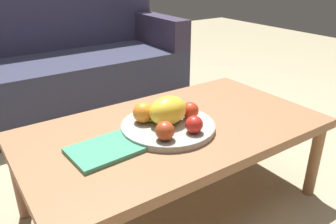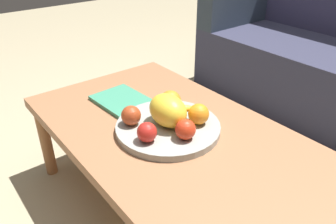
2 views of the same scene
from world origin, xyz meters
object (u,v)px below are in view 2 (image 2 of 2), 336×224
at_px(melon_large_front, 168,110).
at_px(apple_left, 147,132).
at_px(fruit_bowl, 168,127).
at_px(orange_front, 199,114).
at_px(apple_front, 185,129).
at_px(orange_left, 170,101).
at_px(banana_bunch, 173,114).
at_px(apple_right, 131,115).
at_px(coffee_table, 177,143).
at_px(magazine, 124,101).

bearing_deg(melon_large_front, apple_left, -72.59).
xyz_separation_m(fruit_bowl, melon_large_front, (-0.00, -0.00, 0.07)).
bearing_deg(orange_front, apple_front, -66.31).
relative_size(orange_left, banana_bunch, 0.53).
bearing_deg(apple_right, orange_front, 53.15).
distance_m(orange_left, apple_left, 0.21).
bearing_deg(fruit_bowl, coffee_table, 17.70).
height_order(fruit_bowl, banana_bunch, banana_bunch).
distance_m(coffee_table, orange_front, 0.13).
relative_size(coffee_table, apple_front, 17.66).
relative_size(apple_front, banana_bunch, 0.45).
height_order(coffee_table, orange_left, orange_left).
bearing_deg(melon_large_front, orange_left, 136.22).
bearing_deg(apple_front, melon_large_front, 175.48).
height_order(apple_front, apple_left, apple_front).
bearing_deg(banana_bunch, apple_front, -20.30).
height_order(melon_large_front, magazine, melon_large_front).
bearing_deg(coffee_table, orange_front, 73.75).
height_order(apple_right, magazine, apple_right).
height_order(orange_front, apple_front, orange_front).
height_order(apple_front, apple_right, apple_right).
bearing_deg(fruit_bowl, melon_large_front, -113.22).
height_order(orange_front, orange_left, orange_left).
xyz_separation_m(coffee_table, fruit_bowl, (-0.04, -0.01, 0.05)).
xyz_separation_m(orange_left, apple_right, (-0.01, -0.17, -0.01)).
bearing_deg(orange_front, apple_left, -96.63).
bearing_deg(apple_left, orange_front, 83.37).
xyz_separation_m(melon_large_front, magazine, (-0.27, -0.02, -0.07)).
relative_size(orange_left, apple_right, 1.16).
bearing_deg(fruit_bowl, orange_left, 136.44).
height_order(orange_front, apple_right, orange_front).
height_order(melon_large_front, orange_front, melon_large_front).
distance_m(fruit_bowl, orange_front, 0.12).
distance_m(orange_left, apple_front, 0.19).
distance_m(melon_large_front, banana_bunch, 0.05).
distance_m(coffee_table, apple_front, 0.12).
xyz_separation_m(orange_left, banana_bunch, (0.06, -0.03, -0.01)).
xyz_separation_m(fruit_bowl, apple_left, (0.04, -0.12, 0.05)).
height_order(melon_large_front, apple_left, melon_large_front).
bearing_deg(banana_bunch, apple_left, -72.40).
xyz_separation_m(coffee_table, apple_front, (0.07, -0.02, 0.10)).
bearing_deg(coffee_table, apple_front, -17.30).
xyz_separation_m(coffee_table, apple_right, (-0.12, -0.11, 0.10)).
distance_m(apple_right, magazine, 0.21).
height_order(coffee_table, apple_right, apple_right).
height_order(coffee_table, apple_front, apple_front).
bearing_deg(orange_left, banana_bunch, -29.74).
bearing_deg(orange_left, magazine, -157.17).
bearing_deg(orange_left, apple_front, -23.72).
distance_m(fruit_bowl, apple_left, 0.13).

